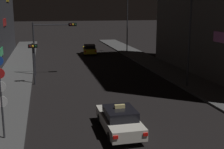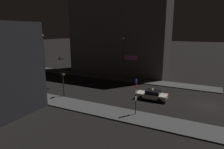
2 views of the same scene
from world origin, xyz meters
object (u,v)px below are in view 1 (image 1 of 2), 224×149
object	(u,v)px
far_car	(90,49)
sign_pole_left	(1,91)
taxi	(119,120)
street_lamp_near_block	(190,22)
street_lamp_far_block	(127,13)
traffic_light_overhead	(51,37)
traffic_light_left_kerb	(33,55)

from	to	relation	value
far_car	sign_pole_left	world-z (taller)	sign_pole_left
taxi	sign_pole_left	distance (m)	6.37
far_car	street_lamp_near_block	world-z (taller)	street_lamp_near_block
street_lamp_far_block	traffic_light_overhead	bearing A→B (deg)	-130.75
far_car	street_lamp_near_block	size ratio (longest dim) A/B	0.55
traffic_light_overhead	sign_pole_left	bearing A→B (deg)	-100.75
far_car	street_lamp_near_block	distance (m)	21.99
taxi	traffic_light_overhead	bearing A→B (deg)	101.27
taxi	street_lamp_near_block	size ratio (longest dim) A/B	0.54
traffic_light_overhead	traffic_light_left_kerb	distance (m)	4.21
street_lamp_far_block	far_car	bearing A→B (deg)	-174.71
taxi	street_lamp_near_block	bearing A→B (deg)	44.99
taxi	sign_pole_left	xyz separation A→B (m)	(-6.07, 0.27, 1.91)
far_car	street_lamp_near_block	xyz separation A→B (m)	(5.28, -20.80, 4.83)
taxi	sign_pole_left	size ratio (longest dim) A/B	1.04
taxi	sign_pole_left	bearing A→B (deg)	177.44
taxi	street_lamp_far_block	xyz separation A→B (m)	(8.61, 29.36, 5.28)
sign_pole_left	traffic_light_left_kerb	bearing A→B (deg)	83.77
taxi	far_car	bearing A→B (deg)	84.56
traffic_light_overhead	far_car	bearing A→B (deg)	65.82
traffic_light_left_kerb	street_lamp_near_block	bearing A→B (deg)	-17.47
sign_pole_left	traffic_light_overhead	bearing A→B (deg)	79.25
traffic_light_left_kerb	street_lamp_far_block	xyz separation A→B (m)	(13.39, 17.31, 3.36)
far_car	sign_pole_left	size ratio (longest dim) A/B	1.07
traffic_light_overhead	street_lamp_far_block	world-z (taller)	street_lamp_far_block
far_car	traffic_light_left_kerb	bearing A→B (deg)	-114.17
sign_pole_left	street_lamp_far_block	size ratio (longest dim) A/B	0.50
traffic_light_left_kerb	street_lamp_near_block	distance (m)	13.74
traffic_light_left_kerb	street_lamp_near_block	size ratio (longest dim) A/B	0.44
sign_pole_left	street_lamp_near_block	xyz separation A→B (m)	(14.09, 7.75, 2.92)
traffic_light_overhead	traffic_light_left_kerb	bearing A→B (deg)	-114.15
traffic_light_left_kerb	street_lamp_near_block	world-z (taller)	street_lamp_near_block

